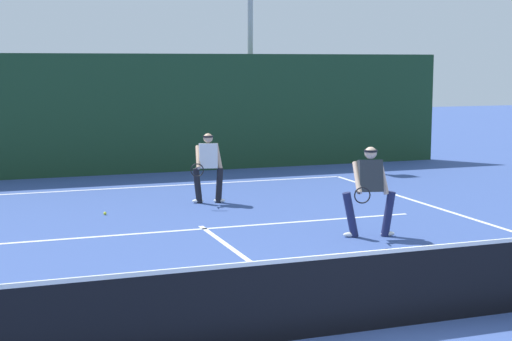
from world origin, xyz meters
TOP-DOWN VIEW (x-y plane):
  - ground_plane at (0.00, 0.00)m, footprint 80.00×80.00m
  - court_line_baseline_far at (0.00, 11.50)m, footprint 10.74×0.10m
  - court_line_service at (0.00, 6.14)m, footprint 8.75×0.10m
  - court_line_centre at (0.00, 3.20)m, footprint 0.10×6.40m
  - tennis_net at (0.00, 0.00)m, footprint 11.76×0.09m
  - player_near at (2.63, 4.48)m, footprint 1.04×0.85m
  - player_far at (0.85, 8.77)m, footprint 0.92×0.86m
  - tennis_ball at (-1.57, 8.15)m, footprint 0.07×0.07m
  - back_fence_windscreen at (0.00, 14.00)m, footprint 19.76×0.12m
  - light_pole at (4.08, 15.16)m, footprint 0.55×0.44m

SIDE VIEW (x-z plane):
  - ground_plane at x=0.00m, z-range 0.00..0.00m
  - court_line_baseline_far at x=0.00m, z-range 0.00..0.01m
  - court_line_service at x=0.00m, z-range 0.00..0.01m
  - court_line_centre at x=0.00m, z-range 0.00..0.01m
  - tennis_ball at x=-1.57m, z-range 0.00..0.07m
  - tennis_net at x=0.00m, z-range -0.05..1.05m
  - player_far at x=0.85m, z-range 0.07..1.65m
  - player_near at x=2.63m, z-range 0.08..1.73m
  - back_fence_windscreen at x=0.00m, z-range 0.00..3.39m
  - light_pole at x=4.08m, z-range 0.84..8.23m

